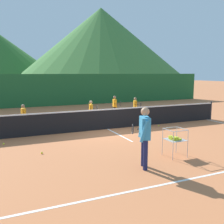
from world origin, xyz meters
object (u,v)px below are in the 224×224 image
Objects in this scene: student_2 at (115,104)px; ball_cart at (175,138)px; student_1 at (91,110)px; tennis_ball_0 at (159,126)px; student_0 at (24,115)px; tennis_ball_1 at (4,144)px; tennis_net at (108,119)px; instructor at (144,132)px; tennis_ball_2 at (42,153)px; student_3 at (135,105)px.

student_2 is 1.44× the size of ball_cart.
student_1 is 0.93× the size of student_2.
student_0 is at bearing 163.30° from tennis_ball_0.
student_1 is at bearing 95.63° from ball_cart.
student_0 is 7.23m from ball_cart.
tennis_net is at bearing 11.32° from tennis_ball_1.
tennis_ball_1 is at bearing -112.03° from student_0.
student_1 reaches higher than ball_cart.
instructor is 3.60m from tennis_ball_2.
instructor reaches higher than ball_cart.
student_3 reaches higher than tennis_ball_2.
student_3 reaches higher than tennis_ball_1.
student_0 is 0.93× the size of student_2.
student_0 is at bearing -175.48° from student_1.
tennis_ball_2 is (-3.46, -2.62, -0.47)m from tennis_net.
instructor reaches higher than student_2.
tennis_net is 10.71× the size of student_3.
tennis_ball_1 is at bearing -149.26° from student_1.
student_3 is (6.42, 0.87, 0.00)m from student_0.
tennis_ball_2 is at bearing -141.80° from student_3.
student_2 is 1.08× the size of student_3.
instructor is at bearing -161.42° from ball_cart.
ball_cart is (-2.37, -6.87, -0.14)m from student_3.
student_2 reaches higher than student_1.
instructor reaches higher than tennis_ball_0.
tennis_ball_1 is at bearing 143.64° from ball_cart.
student_0 is 17.73× the size of tennis_ball_1.
tennis_ball_1 is at bearing -156.50° from student_3.
student_0 is at bearing 123.99° from ball_cart.
student_2 is at bearing 14.92° from student_0.
tennis_ball_0 is at bearing -93.76° from student_3.
tennis_ball_2 is at bearing -142.93° from tennis_net.
tennis_ball_0 is 1.00× the size of tennis_ball_2.
student_3 is (1.10, -0.54, -0.05)m from student_2.
student_2 is (1.66, 2.82, 0.28)m from tennis_net.
tennis_ball_0 is (3.60, 4.60, -1.00)m from instructor.
tennis_net is 1.71m from student_1.
student_1 is 2.21m from student_2.
tennis_ball_1 is (-4.60, -0.92, -0.47)m from tennis_net.
student_3 is at bearing 70.93° from ball_cart.
tennis_ball_2 is (-6.22, -4.89, -0.69)m from student_3.
tennis_ball_0 is (2.19, 4.12, -0.56)m from ball_cart.
student_2 reaches higher than tennis_ball_1.
student_0 reaches higher than tennis_net.
ball_cart reaches higher than tennis_ball_2.
tennis_net is 2.66m from tennis_ball_0.
tennis_ball_0 is at bearing -16.70° from student_0.
instructor is at bearing -49.17° from tennis_ball_1.
instructor is at bearing -117.24° from student_3.
student_0 reaches higher than tennis_ball_2.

